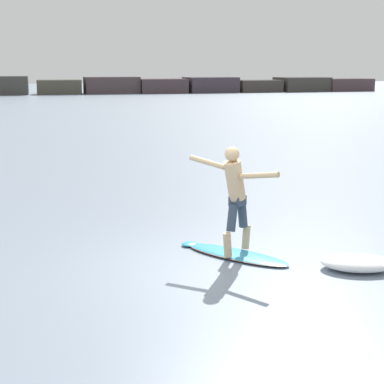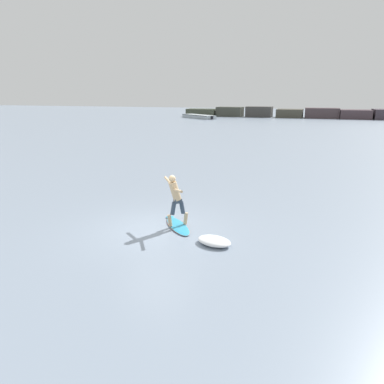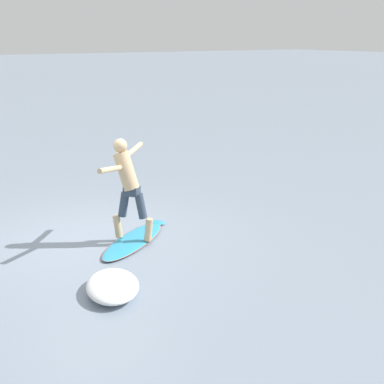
{
  "view_description": "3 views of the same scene",
  "coord_description": "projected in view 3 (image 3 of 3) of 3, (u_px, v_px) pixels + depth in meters",
  "views": [
    {
      "loc": [
        -2.79,
        -9.43,
        3.21
      ],
      "look_at": [
        0.3,
        2.32,
        0.78
      ],
      "focal_mm": 60.0,
      "sensor_mm": 36.0,
      "label": 1
    },
    {
      "loc": [
        4.79,
        -11.33,
        4.65
      ],
      "look_at": [
        0.8,
        1.55,
        1.03
      ],
      "focal_mm": 35.0,
      "sensor_mm": 36.0,
      "label": 2
    },
    {
      "loc": [
        8.77,
        -3.56,
        3.61
      ],
      "look_at": [
        0.96,
        1.53,
        0.87
      ],
      "focal_mm": 50.0,
      "sensor_mm": 36.0,
      "label": 3
    }
  ],
  "objects": [
    {
      "name": "wave_foam_at_tail",
      "position": [
        112.0,
        286.0,
        7.76
      ],
      "size": [
        1.35,
        1.13,
        0.23
      ],
      "color": "white",
      "rests_on": "ground"
    },
    {
      "name": "ground_plane",
      "position": [
        95.0,
        237.0,
        9.93
      ],
      "size": [
        200.0,
        200.0,
        0.0
      ],
      "primitive_type": "plane",
      "color": "gray"
    },
    {
      "name": "surfboard",
      "position": [
        134.0,
        240.0,
        9.72
      ],
      "size": [
        1.68,
        2.04,
        0.21
      ],
      "color": "#2E97C1",
      "rests_on": "ground"
    },
    {
      "name": "surfer",
      "position": [
        127.0,
        181.0,
        9.39
      ],
      "size": [
        1.16,
        1.37,
        1.83
      ],
      "color": "tan",
      "rests_on": "surfboard"
    }
  ]
}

